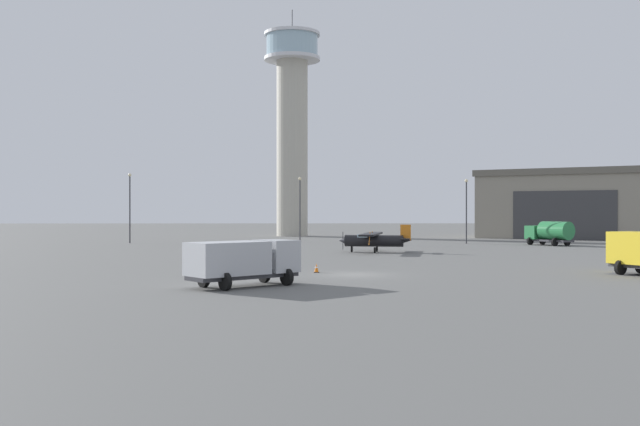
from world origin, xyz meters
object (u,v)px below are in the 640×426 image
Objects in this scene: truck_fuel_tanker_green at (550,232)px; light_post_east at (130,202)px; light_post_centre at (466,205)px; traffic_cone_near_left at (316,268)px; control_tower at (292,117)px; light_post_west at (300,204)px; truck_box_silver at (243,260)px; airplane_black at (375,239)px.

light_post_east reaches higher than truck_fuel_tanker_green.
traffic_cone_near_left is at bearing -114.81° from light_post_centre.
light_post_west is (1.53, -24.47, -15.20)m from control_tower.
truck_fuel_tanker_green is 0.72× the size of light_post_west.
traffic_cone_near_left is (3.06, -73.75, -20.25)m from control_tower.
light_post_east is (-54.57, 7.61, 3.89)m from truck_fuel_tanker_green.
control_tower is 76.54m from traffic_cone_near_left.
control_tower is 6.03× the size of truck_fuel_tanker_green.
light_post_east reaches higher than truck_box_silver.
truck_fuel_tanker_green is (23.57, 14.60, 0.30)m from airplane_black.
light_post_west is 49.57m from traffic_cone_near_left.
traffic_cone_near_left is (-30.10, -39.34, -1.35)m from truck_fuel_tanker_green.
traffic_cone_near_left is at bearing -88.22° from light_post_west.
light_post_centre is at bearing -113.82° from airplane_black.
traffic_cone_near_left is (1.53, -49.29, -5.04)m from light_post_west.
light_post_east is 14.73× the size of traffic_cone_near_left.
light_post_centre is at bearing 25.76° from truck_box_silver.
truck_box_silver is 59.72m from light_post_centre.
traffic_cone_near_left is at bearing 25.69° from truck_box_silver.
truck_box_silver is at bearing -114.82° from light_post_centre.
light_post_centre reaches higher than truck_fuel_tanker_green.
truck_fuel_tanker_green is at bearing -136.72° from airplane_black.
airplane_black is 1.16× the size of light_post_centre.
truck_fuel_tanker_green reaches higher than truck_box_silver.
light_post_centre is (22.17, -4.63, -0.24)m from light_post_west.
traffic_cone_near_left is (4.38, 9.45, -1.23)m from truck_box_silver.
light_post_centre is at bearing 31.01° from truck_fuel_tanker_green.
light_post_east is 45.18m from light_post_centre.
control_tower reaches higher than light_post_east.
light_post_west is at bearing -60.31° from airplane_black.
light_post_east is at bearing -128.62° from control_tower.
truck_box_silver is 60.00m from light_post_east.
truck_fuel_tanker_green is at bearing 15.33° from truck_box_silver.
truck_box_silver is at bearing 115.11° from truck_fuel_tanker_green.
control_tower reaches higher than traffic_cone_near_left.
light_post_east is (-20.09, 56.40, 4.01)m from truck_box_silver.
control_tower is 85.36m from truck_box_silver.
truck_fuel_tanker_green is at bearing -17.45° from light_post_west.
light_post_centre is 49.44m from traffic_cone_near_left.
truck_fuel_tanker_green reaches higher than airplane_black.
truck_fuel_tanker_green is at bearing -29.35° from light_post_centre.
control_tower is 61.08× the size of traffic_cone_near_left.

